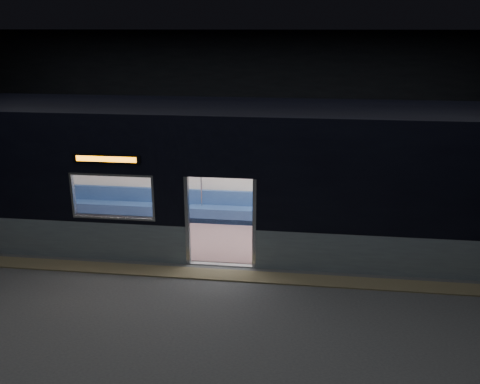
# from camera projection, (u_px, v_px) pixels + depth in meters

# --- Properties ---
(station_floor) EXTENTS (24.00, 14.00, 0.01)m
(station_floor) POSITION_uv_depth(u_px,v_px,m) (213.00, 288.00, 10.37)
(station_floor) COLOR #47494C
(station_floor) RESTS_ON ground
(station_envelope) EXTENTS (24.00, 14.00, 5.00)m
(station_envelope) POSITION_uv_depth(u_px,v_px,m) (210.00, 108.00, 9.24)
(station_envelope) COLOR black
(station_envelope) RESTS_ON station_floor
(tactile_strip) EXTENTS (22.80, 0.50, 0.03)m
(tactile_strip) POSITION_uv_depth(u_px,v_px,m) (217.00, 275.00, 10.88)
(tactile_strip) COLOR #8C7F59
(tactile_strip) RESTS_ON station_floor
(metro_car) EXTENTS (18.00, 3.04, 3.35)m
(metro_car) POSITION_uv_depth(u_px,v_px,m) (230.00, 168.00, 12.20)
(metro_car) COLOR #8A9EA5
(metro_car) RESTS_ON station_floor
(passenger) EXTENTS (0.50, 0.80, 1.48)m
(passenger) POSITION_uv_depth(u_px,v_px,m) (357.00, 199.00, 13.08)
(passenger) COLOR black
(passenger) RESTS_ON metro_car
(handbag) EXTENTS (0.38, 0.36, 0.15)m
(handbag) POSITION_uv_depth(u_px,v_px,m) (358.00, 208.00, 12.88)
(handbag) COLOR black
(handbag) RESTS_ON passenger
(transit_map) EXTENTS (1.08, 0.03, 0.70)m
(transit_map) POSITION_uv_depth(u_px,v_px,m) (322.00, 170.00, 13.28)
(transit_map) COLOR white
(transit_map) RESTS_ON metro_car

